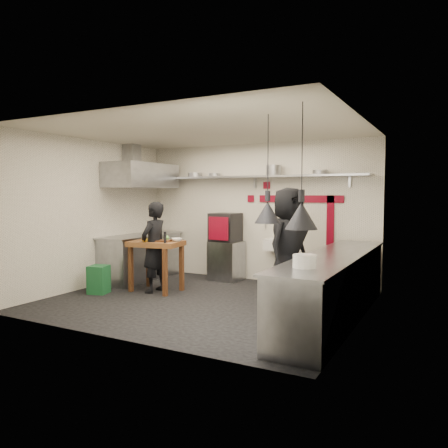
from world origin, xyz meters
The scene contains 47 objects.
floor centered at (0.00, 0.00, 0.00)m, with size 5.00×5.00×0.00m, color black.
ceiling centered at (0.00, 0.00, 2.80)m, with size 5.00×5.00×0.00m, color beige.
wall_back centered at (0.00, 2.10, 1.40)m, with size 5.00×0.04×2.80m, color silver.
wall_front centered at (0.00, -2.10, 1.40)m, with size 5.00×0.04×2.80m, color silver.
wall_left centered at (-2.50, 0.00, 1.40)m, with size 0.04×4.20×2.80m, color silver.
wall_right centered at (2.50, 0.00, 1.40)m, with size 0.04×4.20×2.80m, color silver.
red_band_horiz centered at (0.95, 2.08, 1.68)m, with size 1.70×0.02×0.14m, color maroon.
red_band_vert centered at (1.55, 2.08, 1.20)m, with size 0.14×0.02×1.10m, color maroon.
red_tile_a centered at (0.25, 2.08, 1.95)m, with size 0.14×0.02×0.14m, color maroon.
red_tile_b centered at (-0.10, 2.08, 1.68)m, with size 0.14×0.02×0.14m, color maroon.
back_shelf centered at (0.00, 1.92, 2.12)m, with size 4.60×0.34×0.04m, color gray.
shelf_bracket_left centered at (-1.90, 2.07, 2.02)m, with size 0.04×0.06×0.24m, color gray.
shelf_bracket_mid centered at (0.00, 2.07, 2.02)m, with size 0.04×0.06×0.24m, color gray.
shelf_bracket_right centered at (1.90, 2.07, 2.02)m, with size 0.04×0.06×0.24m, color gray.
pan_far_left centered at (-1.35, 1.92, 2.19)m, with size 0.30×0.30×0.09m, color gray.
pan_mid_left centered at (-0.86, 1.92, 2.18)m, with size 0.25×0.25×0.07m, color gray.
stock_pot centered at (0.46, 1.92, 2.24)m, with size 0.29×0.29×0.20m, color gray.
pan_right centered at (1.39, 1.92, 2.18)m, with size 0.29×0.29×0.08m, color gray.
oven_stand centered at (-0.51, 1.79, 0.40)m, with size 0.61×0.55×0.80m, color gray.
combi_oven centered at (-0.55, 1.82, 1.09)m, with size 0.55×0.51×0.58m, color black.
oven_door centered at (-0.52, 1.47, 1.09)m, with size 0.45×0.03×0.46m, color maroon.
oven_glass centered at (-0.56, 1.50, 1.09)m, with size 0.40×0.02×0.34m, color black.
hand_sink centered at (0.55, 1.92, 0.78)m, with size 0.46×0.34×0.22m, color silver.
sink_tap centered at (0.55, 1.92, 0.96)m, with size 0.03×0.03×0.14m, color gray.
sink_drain centered at (0.55, 1.88, 0.34)m, with size 0.06×0.06×0.66m, color gray.
utensil_rail centered at (0.55, 2.06, 1.32)m, with size 0.02×0.02×0.90m, color gray.
counter_right centered at (2.15, 0.00, 0.45)m, with size 0.70×3.80×0.90m, color gray.
counter_right_top centered at (2.15, 0.00, 0.92)m, with size 0.76×3.90×0.03m, color gray.
plate_stack centered at (2.12, -1.29, 1.01)m, with size 0.27×0.27×0.15m, color silver.
small_bowl_right centered at (2.10, -1.23, 0.96)m, with size 0.22×0.22×0.05m, color silver.
counter_left centered at (-2.15, 1.05, 0.45)m, with size 0.70×1.90×0.90m, color gray.
counter_left_top centered at (-2.15, 1.05, 0.92)m, with size 0.76×2.00×0.03m, color gray.
extractor_hood centered at (-2.10, 1.05, 2.15)m, with size 0.78×1.60×0.50m, color gray.
hood_duct centered at (-2.35, 1.05, 2.55)m, with size 0.28×0.28×0.50m, color gray.
green_bin centered at (-1.96, -0.36, 0.25)m, with size 0.32×0.32×0.50m, color #17562B.
prep_table centered at (-1.16, 0.27, 0.46)m, with size 0.92×0.64×0.92m, color brown, non-canonical shape.
cutting_board centered at (-1.06, 0.27, 0.93)m, with size 0.35×0.25×0.03m, color #512C17.
pepper_mill centered at (-0.83, 0.09, 1.02)m, with size 0.05×0.05×0.20m, color black.
lemon_a centered at (-1.31, 0.11, 0.96)m, with size 0.08×0.08×0.08m, color yellow.
lemon_b centered at (-1.26, 0.08, 0.96)m, with size 0.08×0.08×0.08m, color yellow.
veg_ball centered at (-1.04, 0.41, 0.97)m, with size 0.11×0.11×0.11m, color #4E8A3C.
steel_tray centered at (-1.38, 0.39, 0.94)m, with size 0.18×0.12×0.03m, color gray.
bowl centered at (-0.80, 0.40, 0.95)m, with size 0.20×0.20×0.06m, color silver.
heat_lamp_near centered at (1.48, -0.85, 2.10)m, with size 0.34×0.34×1.40m, color black, non-canonical shape.
heat_lamp_far centered at (2.10, -1.37, 2.09)m, with size 0.37×0.37×1.42m, color black, non-canonical shape.
chef_left centered at (-1.15, 0.19, 0.82)m, with size 0.60×0.39×1.64m, color black.
chef_right centered at (1.24, 0.62, 0.94)m, with size 0.92×0.60×1.88m, color black.
Camera 1 is at (3.64, -6.11, 1.78)m, focal length 35.00 mm.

